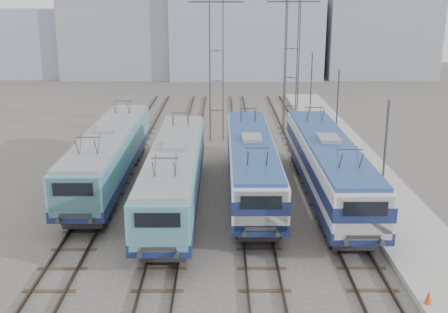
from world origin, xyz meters
The scene contains 16 objects.
ground centered at (0.00, 0.00, 0.00)m, with size 160.00×160.00×0.00m, color #514C47.
platform centered at (10.20, 8.00, 0.15)m, with size 4.00×70.00×0.30m, color #9E9E99.
locomotive_far_left centered at (-6.75, 9.42, 2.24)m, with size 2.85×17.97×3.38m.
locomotive_center_left centered at (-2.25, 5.53, 2.21)m, with size 2.81×17.71×3.33m.
locomotive_center_right centered at (2.25, 7.60, 2.23)m, with size 2.75×17.38×3.27m.
locomotive_far_right centered at (6.75, 6.87, 2.31)m, with size 2.86×18.07×3.40m.
catenary_tower_west centered at (0.00, 22.00, 6.64)m, with size 4.50×1.20×12.00m.
catenary_tower_east centered at (6.50, 24.00, 6.64)m, with size 4.50×1.20×12.00m.
mast_front centered at (8.60, 2.00, 3.50)m, with size 0.12×0.12×7.00m, color #3F4247.
mast_mid centered at (8.60, 14.00, 3.50)m, with size 0.12×0.12×7.00m, color #3F4247.
mast_rear centered at (8.60, 26.00, 3.50)m, with size 0.12×0.12×7.00m, color #3F4247.
safety_cone centered at (8.50, -5.51, 0.59)m, with size 0.30×0.30×0.58m, color #D14919.
building_west centered at (-14.00, 62.00, 7.00)m, with size 18.00×12.00×14.00m, color #8E959E.
building_center centered at (4.00, 62.00, 9.00)m, with size 22.00×14.00×18.00m, color #929CB3.
building_east centered at (24.00, 62.00, 6.00)m, with size 16.00×12.00×12.00m, color #8E959E.
building_far_west centered at (-30.00, 62.00, 5.00)m, with size 14.00×10.00×10.00m, color #929CB3.
Camera 1 is at (0.46, -24.94, 11.85)m, focal length 45.00 mm.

